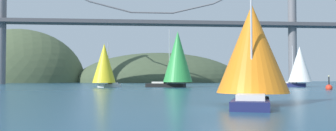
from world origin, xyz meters
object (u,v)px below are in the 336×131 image
at_px(sailboat_yellow_sail, 104,64).
at_px(channel_buoy, 329,87).
at_px(sailboat_orange_sail, 252,51).
at_px(sailboat_green_sail, 177,58).
at_px(sailboat_white_mainsail, 299,65).

height_order(sailboat_yellow_sail, channel_buoy, sailboat_yellow_sail).
distance_m(sailboat_yellow_sail, sailboat_orange_sail, 51.61).
distance_m(sailboat_green_sail, channel_buoy, 29.53).
bearing_deg(sailboat_green_sail, sailboat_yellow_sail, 176.49).
bearing_deg(channel_buoy, sailboat_orange_sail, -126.69).
bearing_deg(sailboat_yellow_sail, sailboat_orange_sail, -72.94).
bearing_deg(sailboat_green_sail, sailboat_white_mainsail, 1.76).
xyz_separation_m(sailboat_yellow_sail, sailboat_orange_sail, (15.14, -49.33, -0.92)).
distance_m(sailboat_white_mainsail, channel_buoy, 18.09).
bearing_deg(sailboat_yellow_sail, sailboat_green_sail, -3.51).
bearing_deg(sailboat_orange_sail, channel_buoy, 53.31).
distance_m(sailboat_white_mainsail, sailboat_orange_sail, 56.03).
bearing_deg(sailboat_orange_sail, sailboat_yellow_sail, 107.06).
bearing_deg(sailboat_white_mainsail, sailboat_orange_sail, -118.53).
distance_m(sailboat_green_sail, sailboat_orange_sail, 48.45).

